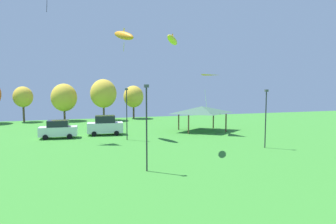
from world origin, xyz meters
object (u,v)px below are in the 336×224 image
(kite_flying_8, at_px, (201,81))
(light_post_1, at_px, (147,123))
(light_post_0, at_px, (266,115))
(treeline_tree_4, at_px, (133,97))
(park_pavilion, at_px, (202,110))
(light_post_2, at_px, (127,111))
(treeline_tree_3, at_px, (103,94))
(parked_car_leftmost, at_px, (58,129))
(kite_flying_2, at_px, (172,40))
(parked_car_second_from_left, at_px, (105,125))
(treeline_tree_1, at_px, (23,97))
(kite_flying_4, at_px, (124,35))
(treeline_tree_2, at_px, (64,98))

(kite_flying_8, bearing_deg, light_post_1, -126.40)
(light_post_0, xyz_separation_m, treeline_tree_4, (-8.09, 31.82, 0.83))
(park_pavilion, relative_size, light_post_0, 1.18)
(light_post_2, xyz_separation_m, treeline_tree_3, (-0.83, 21.22, 1.51))
(parked_car_leftmost, xyz_separation_m, light_post_1, (7.31, -17.30, 2.64))
(kite_flying_2, relative_size, light_post_2, 0.48)
(light_post_0, bearing_deg, treeline_tree_3, 115.04)
(parked_car_second_from_left, xyz_separation_m, treeline_tree_3, (1.33, 16.71, 3.78))
(parked_car_second_from_left, xyz_separation_m, park_pavilion, (13.69, -0.71, 1.82))
(light_post_2, bearing_deg, treeline_tree_3, 92.25)
(treeline_tree_1, bearing_deg, light_post_0, -48.84)
(light_post_2, bearing_deg, kite_flying_8, 6.41)
(light_post_2, bearing_deg, park_pavilion, 18.22)
(light_post_0, height_order, treeline_tree_4, treeline_tree_4)
(park_pavilion, bearing_deg, treeline_tree_4, 108.44)
(light_post_1, bearing_deg, kite_flying_8, 53.60)
(light_post_1, distance_m, light_post_2, 13.67)
(kite_flying_8, distance_m, park_pavilion, 5.02)
(treeline_tree_4, bearing_deg, light_post_2, -102.71)
(kite_flying_8, height_order, light_post_1, kite_flying_8)
(park_pavilion, bearing_deg, parked_car_second_from_left, 177.05)
(park_pavilion, bearing_deg, kite_flying_8, -117.07)
(kite_flying_4, height_order, kite_flying_8, kite_flying_4)
(treeline_tree_4, bearing_deg, kite_flying_8, -77.03)
(kite_flying_2, bearing_deg, park_pavilion, 53.23)
(park_pavilion, bearing_deg, kite_flying_2, -126.77)
(treeline_tree_2, bearing_deg, light_post_1, -78.89)
(kite_flying_8, height_order, light_post_2, kite_flying_8)
(light_post_0, bearing_deg, light_post_2, 146.00)
(kite_flying_2, xyz_separation_m, park_pavilion, (7.98, 10.68, -8.06))
(parked_car_leftmost, bearing_deg, treeline_tree_3, 71.47)
(parked_car_leftmost, relative_size, light_post_1, 0.69)
(kite_flying_2, distance_m, parked_car_second_from_left, 16.12)
(kite_flying_8, relative_size, parked_car_leftmost, 0.80)
(treeline_tree_2, bearing_deg, parked_car_leftmost, -90.49)
(kite_flying_2, relative_size, treeline_tree_4, 0.46)
(kite_flying_8, relative_size, light_post_1, 0.55)
(treeline_tree_2, xyz_separation_m, treeline_tree_4, (13.04, 0.16, 0.01))
(light_post_1, xyz_separation_m, light_post_2, (0.74, 13.65, -0.22))
(kite_flying_4, bearing_deg, kite_flying_2, -68.75)
(parked_car_leftmost, xyz_separation_m, treeline_tree_4, (13.20, 19.23, 3.21))
(light_post_2, bearing_deg, kite_flying_4, 87.90)
(treeline_tree_1, xyz_separation_m, treeline_tree_2, (6.98, -0.49, -0.17))
(kite_flying_4, xyz_separation_m, parked_car_second_from_left, (-2.24, 2.46, -11.53))
(kite_flying_4, bearing_deg, treeline_tree_3, 92.71)
(treeline_tree_3, xyz_separation_m, treeline_tree_4, (5.99, 1.67, -0.71))
(treeline_tree_1, bearing_deg, light_post_1, -69.04)
(kite_flying_4, distance_m, treeline_tree_3, 20.71)
(parked_car_second_from_left, xyz_separation_m, treeline_tree_4, (7.33, 18.38, 3.07))
(parked_car_second_from_left, relative_size, treeline_tree_2, 0.70)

